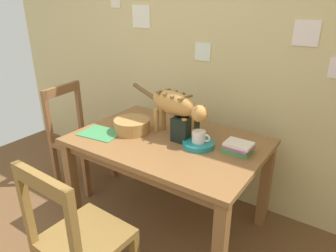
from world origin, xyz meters
The scene contains 11 objects.
wall_rear centered at (0.00, 2.13, 1.25)m, with size 4.52×0.11×2.50m.
dining_table centered at (0.15, 1.49, 0.64)m, with size 1.32×0.88×0.72m.
cat centered at (0.17, 1.56, 0.96)m, with size 0.72×0.22×0.33m.
saucer_bowl centered at (0.38, 1.51, 0.74)m, with size 0.21×0.21×0.03m, color teal.
coffee_mug centered at (0.38, 1.51, 0.80)m, with size 0.13×0.09×0.08m.
magazine centered at (-0.31, 1.29, 0.73)m, with size 0.29×0.21×0.01m, color #409257.
book_stack centered at (0.63, 1.58, 0.76)m, with size 0.19×0.15×0.07m.
wicker_basket centered at (-0.15, 1.45, 0.77)m, with size 0.26×0.26×0.10m.
toaster centered at (0.24, 1.57, 0.81)m, with size 0.12×0.20×0.18m.
wooden_chair_near centered at (0.13, 0.67, 0.45)m, with size 0.43×0.43×0.92m.
wooden_chair_far centered at (-0.89, 1.55, 0.45)m, with size 0.46×0.46×0.92m.
Camera 1 is at (1.25, -0.14, 1.64)m, focal length 33.02 mm.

